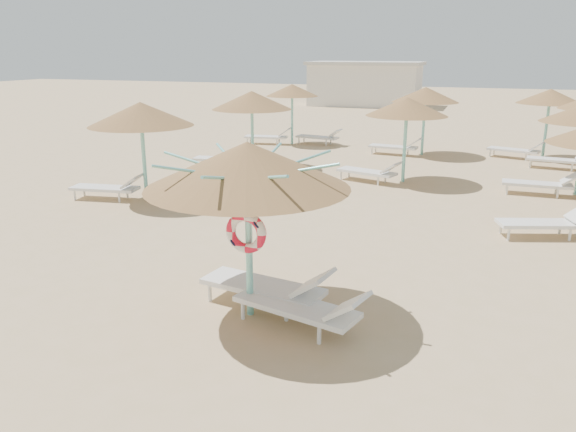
% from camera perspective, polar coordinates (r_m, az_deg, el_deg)
% --- Properties ---
extents(ground, '(120.00, 120.00, 0.00)m').
position_cam_1_polar(ground, '(9.41, -2.25, -9.08)').
color(ground, tan).
rests_on(ground, ground).
extents(main_palapa, '(3.09, 3.09, 2.77)m').
position_cam_1_polar(main_palapa, '(8.36, -4.15, 5.08)').
color(main_palapa, '#7BD5CB').
rests_on(main_palapa, ground).
extents(lounger_main_a, '(2.30, 1.01, 0.81)m').
position_cam_1_polar(lounger_main_a, '(9.17, -1.81, -7.13)').
color(lounger_main_a, white).
rests_on(lounger_main_a, ground).
extents(lounger_main_b, '(2.20, 1.13, 0.77)m').
position_cam_1_polar(lounger_main_b, '(8.52, 1.63, -9.21)').
color(lounger_main_b, white).
rests_on(lounger_main_b, ground).
extents(palapa_field, '(19.50, 13.33, 2.72)m').
position_cam_1_polar(palapa_field, '(18.17, 18.89, 10.08)').
color(palapa_field, '#7BD5CB').
rests_on(palapa_field, ground).
extents(service_hut, '(8.40, 4.40, 3.25)m').
position_cam_1_polar(service_hut, '(43.90, 7.84, 13.18)').
color(service_hut, silver).
rests_on(service_hut, ground).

